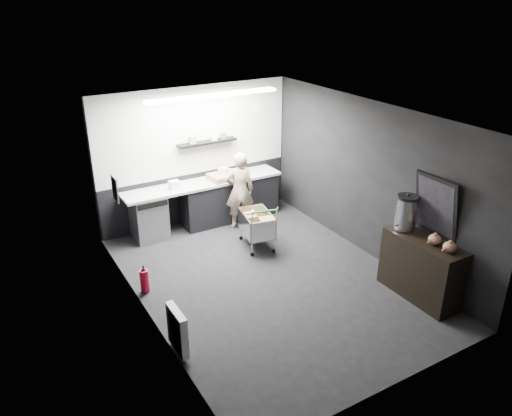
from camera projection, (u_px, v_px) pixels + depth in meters
floor at (269, 280)px, 8.12m from camera, size 5.50×5.50×0.00m
ceiling at (271, 116)px, 7.02m from camera, size 5.50×5.50×0.00m
wall_back at (196, 155)px, 9.74m from camera, size 5.50×0.00×5.50m
wall_front at (404, 291)px, 5.40m from camera, size 5.50×0.00×5.50m
wall_left at (143, 234)px, 6.65m from camera, size 0.00×5.50×5.50m
wall_right at (369, 180)px, 8.50m from camera, size 0.00×5.50×5.50m
kitchen_wall_panel at (195, 131)px, 9.52m from camera, size 3.95×0.02×1.70m
dado_panel at (198, 196)px, 10.07m from camera, size 3.95×0.02×1.00m
floating_shelf at (207, 142)px, 9.62m from camera, size 1.20×0.22×0.04m
wall_clock at (258, 107)px, 10.04m from camera, size 0.20×0.03×0.20m
poster at (115, 189)px, 7.60m from camera, size 0.02×0.30×0.40m
poster_red_band at (115, 184)px, 7.57m from camera, size 0.02×0.22×0.10m
radiator at (177, 330)px, 6.37m from camera, size 0.10×0.50×0.60m
ceiling_strip at (213, 95)px, 8.49m from camera, size 2.40×0.20×0.04m
prep_counter at (211, 202)px, 9.90m from camera, size 3.20×0.61×0.90m
person at (240, 190)px, 9.61m from camera, size 0.65×0.53×1.54m
shopping_cart at (257, 225)px, 9.00m from camera, size 0.63×0.91×0.89m
sideboard at (421, 260)px, 7.50m from camera, size 0.55×1.28×1.91m
fire_extinguisher at (144, 280)px, 7.71m from camera, size 0.14×0.14×0.45m
cardboard_box at (224, 176)px, 9.79m from camera, size 0.60×0.47×0.11m
pink_tub at (223, 173)px, 9.82m from camera, size 0.21×0.21×0.21m
white_container at (174, 185)px, 9.30m from camera, size 0.19×0.16×0.16m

